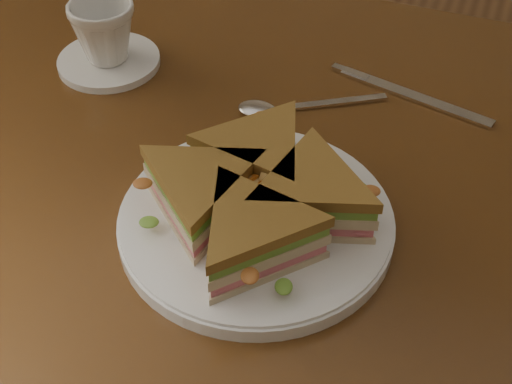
% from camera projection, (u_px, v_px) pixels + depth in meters
% --- Properties ---
extents(table, '(1.20, 0.80, 0.75)m').
position_uv_depth(table, '(294.00, 232.00, 0.85)').
color(table, '#381F0C').
rests_on(table, ground).
extents(plate, '(0.27, 0.27, 0.02)m').
position_uv_depth(plate, '(256.00, 222.00, 0.71)').
color(plate, white).
rests_on(plate, table).
extents(sandwich_wedges, '(0.28, 0.28, 0.06)m').
position_uv_depth(sandwich_wedges, '(256.00, 196.00, 0.69)').
color(sandwich_wedges, beige).
rests_on(sandwich_wedges, plate).
extents(crisps_mound, '(0.09, 0.09, 0.05)m').
position_uv_depth(crisps_mound, '(256.00, 199.00, 0.69)').
color(crisps_mound, '#BA5E17').
rests_on(crisps_mound, plate).
extents(spoon, '(0.16, 0.10, 0.01)m').
position_uv_depth(spoon, '(276.00, 108.00, 0.85)').
color(spoon, silver).
rests_on(spoon, table).
extents(knife, '(0.21, 0.06, 0.00)m').
position_uv_depth(knife, '(404.00, 93.00, 0.88)').
color(knife, silver).
rests_on(knife, table).
extents(saucer, '(0.13, 0.13, 0.01)m').
position_uv_depth(saucer, '(109.00, 61.00, 0.92)').
color(saucer, white).
rests_on(saucer, table).
extents(coffee_cup, '(0.08, 0.08, 0.08)m').
position_uv_depth(coffee_cup, '(104.00, 32.00, 0.89)').
color(coffee_cup, white).
rests_on(coffee_cup, saucer).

